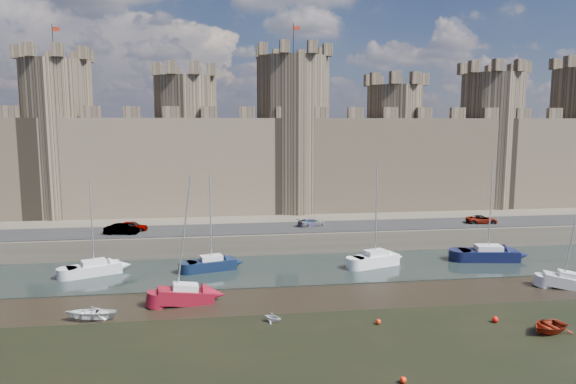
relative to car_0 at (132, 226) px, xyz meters
name	(u,v)px	position (x,y,z in m)	size (l,w,h in m)	color
ground	(373,374)	(20.11, -34.60, -3.14)	(160.00, 160.00, 0.00)	black
water_channel	(307,268)	(20.11, -10.60, -3.10)	(160.00, 12.00, 0.08)	black
quay	(272,206)	(20.11, 25.40, -1.89)	(160.00, 60.00, 2.50)	#4C443A
road	(294,227)	(20.11, -0.60, -0.59)	(160.00, 7.00, 0.10)	black
castle	(276,150)	(19.47, 13.40, 8.53)	(108.50, 11.00, 29.00)	#42382B
car_0	(132,226)	(0.00, 0.00, 0.00)	(1.52, 3.78, 1.29)	gray
car_1	(121,229)	(-0.94, -1.84, 0.01)	(1.39, 3.99, 1.31)	gray
car_2	(312,222)	(22.52, -0.01, -0.11)	(1.50, 3.68, 1.07)	gray
car_3	(482,220)	(45.27, -1.38, -0.09)	(1.85, 4.02, 1.12)	gray
sailboat_0	(94,268)	(-2.35, -10.01, -2.37)	(5.64, 4.00, 9.85)	silver
sailboat_1	(212,264)	(9.75, -10.03, -2.34)	(5.44, 3.28, 10.21)	#0D1932
sailboat_2	(375,259)	(27.69, -10.81, -2.27)	(5.60, 3.61, 11.27)	white
sailboat_3	(488,254)	(41.25, -10.40, -2.29)	(6.77, 3.46, 11.34)	black
sailboat_4	(186,295)	(7.59, -19.93, -2.33)	(5.09, 2.59, 11.36)	maroon
sailboat_5	(569,281)	(43.90, -20.66, -2.43)	(4.89, 3.49, 9.85)	silver
dinghy_3	(273,317)	(14.71, -25.25, -2.75)	(1.29, 0.79, 1.50)	silver
dinghy_4	(549,328)	(35.25, -30.13, -2.77)	(2.57, 0.75, 3.61)	maroon
dinghy_6	(91,314)	(0.20, -22.60, -2.74)	(2.77, 0.80, 3.87)	silver
buoy_1	(378,322)	(22.91, -26.84, -2.93)	(0.43, 0.43, 0.43)	red
buoy_3	(495,319)	(32.25, -27.74, -2.89)	(0.50, 0.50, 0.50)	#FF130B
buoy_4	(403,380)	(21.54, -35.99, -2.93)	(0.43, 0.43, 0.43)	#FC2A0B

